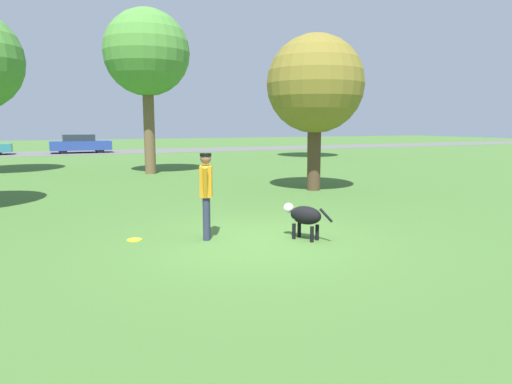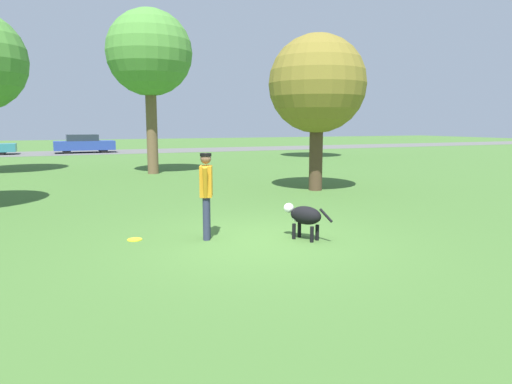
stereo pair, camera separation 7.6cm
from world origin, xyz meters
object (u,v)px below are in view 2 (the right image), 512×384
(dog, at_px, (304,216))
(frisbee, at_px, (135,240))
(person, at_px, (206,189))
(tree_mid_center, at_px, (149,54))
(parked_car_blue, at_px, (84,144))
(tree_far_right, at_px, (314,73))
(tree_near_right, at_px, (317,85))

(dog, height_order, frisbee, dog)
(person, height_order, tree_mid_center, tree_mid_center)
(person, distance_m, dog, 1.90)
(person, xyz_separation_m, parked_car_blue, (-0.73, 28.50, -0.27))
(person, height_order, frisbee, person)
(parked_car_blue, bearing_deg, tree_far_right, -41.07)
(tree_far_right, relative_size, parked_car_blue, 1.73)
(tree_near_right, height_order, parked_car_blue, tree_near_right)
(dog, height_order, parked_car_blue, parked_car_blue)
(person, bearing_deg, tree_mid_center, 14.96)
(person, xyz_separation_m, tree_far_right, (12.47, 17.42, 4.35))
(person, relative_size, tree_far_right, 0.22)
(tree_near_right, bearing_deg, person, -137.55)
(parked_car_blue, bearing_deg, frisbee, -92.20)
(dog, distance_m, tree_near_right, 7.17)
(dog, xyz_separation_m, frisbee, (-2.94, 1.20, -0.44))
(frisbee, distance_m, tree_far_right, 22.48)
(frisbee, xyz_separation_m, tree_mid_center, (2.54, 11.50, 5.06))
(frisbee, relative_size, tree_far_right, 0.04)
(tree_mid_center, height_order, tree_near_right, tree_mid_center)
(tree_near_right, relative_size, tree_far_right, 0.66)
(person, height_order, tree_near_right, tree_near_right)
(dog, height_order, tree_mid_center, tree_mid_center)
(tree_near_right, bearing_deg, tree_far_right, 60.11)
(person, bearing_deg, frisbee, 91.95)
(tree_mid_center, bearing_deg, dog, -88.22)
(person, height_order, dog, person)
(dog, xyz_separation_m, tree_mid_center, (-0.40, 12.70, 4.63))
(dog, height_order, tree_far_right, tree_far_right)
(frisbee, xyz_separation_m, parked_car_blue, (0.55, 28.06, 0.67))
(dog, distance_m, parked_car_blue, 29.36)
(frisbee, bearing_deg, tree_near_right, 33.67)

